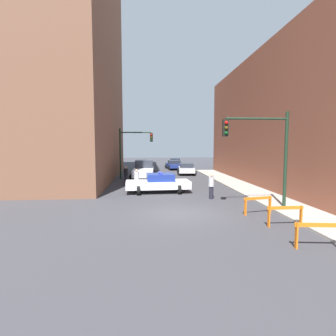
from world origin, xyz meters
TOP-DOWN VIEW (x-y plane):
  - ground_plane at (0.00, 0.00)m, footprint 120.00×120.00m
  - sidewalk_right at (6.20, 0.00)m, footprint 2.40×44.00m
  - building_corner_left at (-12.00, 14.00)m, footprint 14.00×20.00m
  - building_right at (13.40, 8.00)m, footprint 12.00×28.00m
  - traffic_light_near at (4.73, 0.54)m, footprint 3.64×0.35m
  - traffic_light_far at (-3.30, 14.00)m, footprint 3.44×0.35m
  - police_car at (-0.83, 6.02)m, footprint 4.80×2.53m
  - white_truck at (-2.02, 14.22)m, footprint 2.78×5.47m
  - parked_car_near at (3.06, 17.96)m, footprint 2.55×4.46m
  - parked_car_mid at (2.22, 24.49)m, footprint 2.50×4.43m
  - parked_car_far at (3.01, 30.39)m, footprint 2.50×4.43m
  - pedestrian_crossing at (-2.47, 6.95)m, footprint 0.51×0.51m
  - pedestrian_corner at (-3.54, 9.99)m, footprint 0.38×0.38m
  - pedestrian_sidewalk at (2.51, 3.44)m, footprint 0.44×0.44m
  - barrier_front at (4.09, -5.01)m, footprint 1.59×0.35m
  - barrier_mid at (4.24, -2.58)m, footprint 1.60×0.16m
  - barrier_back at (3.93, -0.53)m, footprint 1.58×0.46m

SIDE VIEW (x-z plane):
  - ground_plane at x=0.00m, z-range 0.00..0.00m
  - sidewalk_right at x=6.20m, z-range 0.00..0.12m
  - barrier_front at x=4.09m, z-range 0.17..1.07m
  - barrier_mid at x=4.24m, z-range 0.17..1.07m
  - barrier_back at x=3.93m, z-range 0.17..1.07m
  - parked_car_near at x=3.06m, z-range 0.02..1.33m
  - parked_car_mid at x=2.22m, z-range 0.02..1.33m
  - parked_car_far at x=3.01m, z-range 0.02..1.33m
  - police_car at x=-0.83m, z-range -0.04..1.48m
  - pedestrian_crossing at x=-2.47m, z-range 0.03..1.69m
  - pedestrian_corner at x=-3.54m, z-range 0.03..1.69m
  - pedestrian_sidewalk at x=2.51m, z-range 0.03..1.69m
  - white_truck at x=-2.02m, z-range -0.04..1.86m
  - traffic_light_far at x=-3.30m, z-range 0.80..6.00m
  - traffic_light_near at x=4.73m, z-range 0.93..6.13m
  - building_right at x=13.40m, z-range 0.00..11.32m
  - building_corner_left at x=-12.00m, z-range 0.00..25.82m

